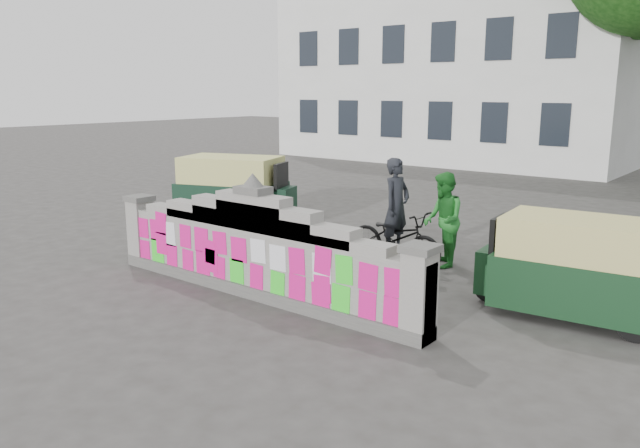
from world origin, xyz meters
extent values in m
plane|color=#383533|center=(0.00, 0.00, 0.00)|extent=(100.00, 100.00, 0.00)
cube|color=#4C4C49|center=(0.00, 0.00, 0.10)|extent=(6.40, 0.42, 0.20)
cube|color=gray|center=(0.00, 0.00, 0.60)|extent=(6.40, 0.32, 1.00)
cube|color=gray|center=(0.00, 0.00, 1.17)|extent=(5.20, 0.32, 0.14)
cube|color=gray|center=(0.00, 0.00, 1.24)|extent=(4.00, 0.32, 0.28)
cube|color=gray|center=(0.00, 0.00, 1.32)|extent=(2.60, 0.32, 0.44)
cube|color=gray|center=(0.00, 0.00, 1.39)|extent=(1.40, 0.32, 0.58)
cube|color=#4C4C49|center=(0.00, 0.00, 1.74)|extent=(0.55, 0.36, 0.12)
cone|color=#4C4C49|center=(0.00, 0.00, 1.90)|extent=(0.36, 0.36, 0.22)
cube|color=gray|center=(-3.02, 0.00, 0.62)|extent=(0.36, 0.40, 1.24)
cube|color=#4C4C49|center=(-3.02, 0.00, 1.28)|extent=(0.44, 0.44, 0.10)
cube|color=gray|center=(3.02, 0.00, 0.62)|extent=(0.36, 0.40, 1.24)
cube|color=#4C4C49|center=(3.02, 0.00, 1.28)|extent=(0.44, 0.44, 0.10)
cube|color=silver|center=(-7.00, 22.00, 4.00)|extent=(16.00, 10.00, 8.00)
imported|color=black|center=(0.80, 2.99, 0.53)|extent=(2.06, 0.81, 1.06)
imported|color=black|center=(0.80, 2.99, 0.90)|extent=(0.47, 0.68, 1.80)
imported|color=#207726|center=(1.53, 3.47, 0.90)|extent=(1.07, 1.10, 1.79)
cube|color=black|center=(-4.48, 3.74, 0.59)|extent=(2.90, 2.19, 0.86)
cube|color=#CFCC6E|center=(-4.48, 3.74, 1.34)|extent=(2.68, 2.06, 0.64)
cube|color=black|center=(-3.22, 4.19, 0.59)|extent=(0.76, 0.89, 0.75)
cube|color=black|center=(-3.22, 4.19, 1.23)|extent=(0.34, 0.74, 0.64)
cylinder|color=black|center=(-3.12, 4.23, 0.27)|extent=(0.55, 0.30, 0.54)
cylinder|color=black|center=(-5.19, 2.86, 0.27)|extent=(0.55, 0.30, 0.54)
cylinder|color=black|center=(-5.59, 3.97, 0.27)|extent=(0.55, 0.30, 0.54)
cube|color=#103218|center=(4.37, 2.24, 0.53)|extent=(2.41, 1.47, 0.77)
cube|color=#CCC16C|center=(4.37, 2.24, 1.20)|extent=(2.22, 1.40, 0.58)
cube|color=#103218|center=(3.18, 2.12, 0.53)|extent=(0.54, 0.71, 0.67)
cube|color=black|center=(3.18, 2.12, 1.10)|extent=(0.14, 0.68, 0.58)
cylinder|color=black|center=(3.09, 2.11, 0.24)|extent=(0.49, 0.16, 0.48)
cylinder|color=black|center=(5.28, 1.80, 0.24)|extent=(0.49, 0.16, 0.48)
camera|label=1|loc=(6.89, -6.89, 3.29)|focal=35.00mm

